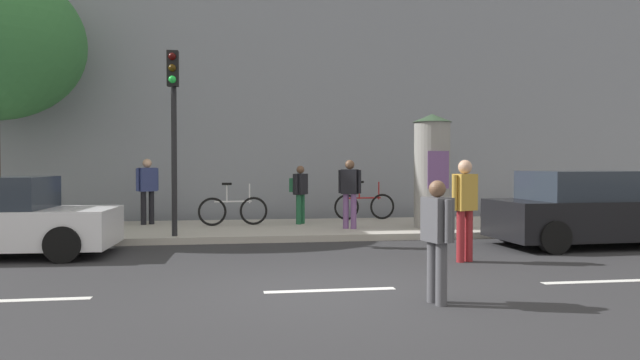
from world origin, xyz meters
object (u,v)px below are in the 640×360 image
object	(u,v)px
pedestrian_in_dark_shirt	(437,233)
bicycle_upright	(233,210)
poster_column	(432,170)
traffic_light	(173,111)
pedestrian_tallest	(147,186)
pedestrian_with_backpack	(465,202)
pedestrian_with_bag	(300,190)
pedestrian_in_light_jacket	(350,189)
parked_car_blue	(593,210)
bicycle_leaning	(365,206)

from	to	relation	value
pedestrian_in_dark_shirt	bicycle_upright	xyz separation A→B (m)	(-2.41, 8.39, -0.33)
poster_column	traffic_light	bearing A→B (deg)	-171.02
pedestrian_tallest	pedestrian_with_backpack	bearing A→B (deg)	-44.29
pedestrian_with_bag	bicycle_upright	size ratio (longest dim) A/B	0.86
pedestrian_tallest	bicycle_upright	bearing A→B (deg)	-14.82
pedestrian_with_backpack	bicycle_upright	size ratio (longest dim) A/B	1.01
pedestrian_tallest	pedestrian_with_bag	bearing A→B (deg)	-6.39
pedestrian_in_light_jacket	parked_car_blue	xyz separation A→B (m)	(4.62, -2.71, -0.37)
traffic_light	pedestrian_tallest	size ratio (longest dim) A/B	2.34
bicycle_upright	pedestrian_tallest	bearing A→B (deg)	165.18
pedestrian_in_dark_shirt	parked_car_blue	size ratio (longest dim) A/B	0.35
traffic_light	bicycle_upright	size ratio (longest dim) A/B	2.25
traffic_light	pedestrian_in_dark_shirt	xyz separation A→B (m)	(3.68, -6.20, -1.97)
poster_column	bicycle_upright	bearing A→B (deg)	165.80
traffic_light	pedestrian_in_light_jacket	world-z (taller)	traffic_light
pedestrian_with_backpack	pedestrian_in_light_jacket	world-z (taller)	pedestrian_in_light_jacket
pedestrian_in_light_jacket	bicycle_upright	world-z (taller)	pedestrian_in_light_jacket
traffic_light	bicycle_leaning	xyz separation A→B (m)	(4.94, 3.23, -2.30)
bicycle_leaning	parked_car_blue	distance (m)	6.21
traffic_light	pedestrian_with_bag	xyz separation A→B (m)	(3.00, 2.33, -1.79)
bicycle_leaning	pedestrian_with_backpack	bearing A→B (deg)	-87.26
poster_column	parked_car_blue	distance (m)	3.81
traffic_light	pedestrian_in_light_jacket	distance (m)	4.52
pedestrian_tallest	bicycle_upright	xyz separation A→B (m)	(2.19, -0.58, -0.61)
pedestrian_tallest	traffic_light	bearing A→B (deg)	-71.79
pedestrian_tallest	pedestrian_with_bag	distance (m)	3.93
pedestrian_in_dark_shirt	bicycle_leaning	distance (m)	9.52
traffic_light	pedestrian_in_dark_shirt	world-z (taller)	traffic_light
pedestrian_with_backpack	pedestrian_in_light_jacket	distance (m)	4.39
poster_column	pedestrian_tallest	distance (m)	7.27
pedestrian_with_bag	bicycle_upright	world-z (taller)	pedestrian_with_bag
pedestrian_in_light_jacket	pedestrian_with_bag	bearing A→B (deg)	128.28
pedestrian_with_backpack	pedestrian_in_light_jacket	xyz separation A→B (m)	(-1.19, 4.23, 0.07)
traffic_light	parked_car_blue	xyz separation A→B (m)	(8.68, -1.72, -2.09)
pedestrian_in_dark_shirt	pedestrian_with_bag	distance (m)	8.56
poster_column	bicycle_upright	world-z (taller)	poster_column
pedestrian_in_light_jacket	bicycle_leaning	bearing A→B (deg)	68.49
pedestrian_in_light_jacket	pedestrian_in_dark_shirt	bearing A→B (deg)	-92.99
pedestrian_in_dark_shirt	pedestrian_in_light_jacket	distance (m)	7.20
pedestrian_tallest	poster_column	bearing A→B (deg)	-14.39
poster_column	bicycle_upright	xyz separation A→B (m)	(-4.84, 1.23, -1.03)
pedestrian_with_backpack	parked_car_blue	distance (m)	3.76
bicycle_upright	poster_column	bearing A→B (deg)	-14.20
pedestrian_with_backpack	pedestrian_tallest	size ratio (longest dim) A/B	1.05
pedestrian_with_backpack	pedestrian_with_bag	size ratio (longest dim) A/B	1.18
pedestrian_tallest	pedestrian_in_light_jacket	distance (m)	5.28
pedestrian_tallest	pedestrian_with_bag	world-z (taller)	pedestrian_tallest
poster_column	pedestrian_with_bag	world-z (taller)	poster_column
poster_column	pedestrian_with_bag	distance (m)	3.45
traffic_light	bicycle_leaning	world-z (taller)	traffic_light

